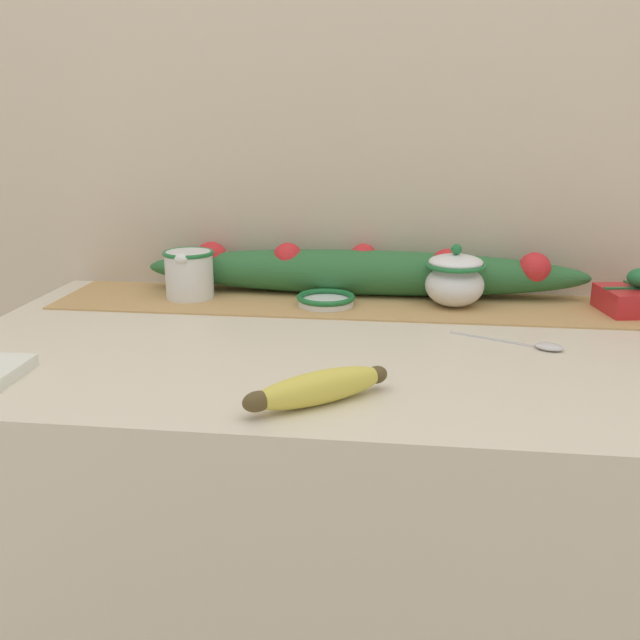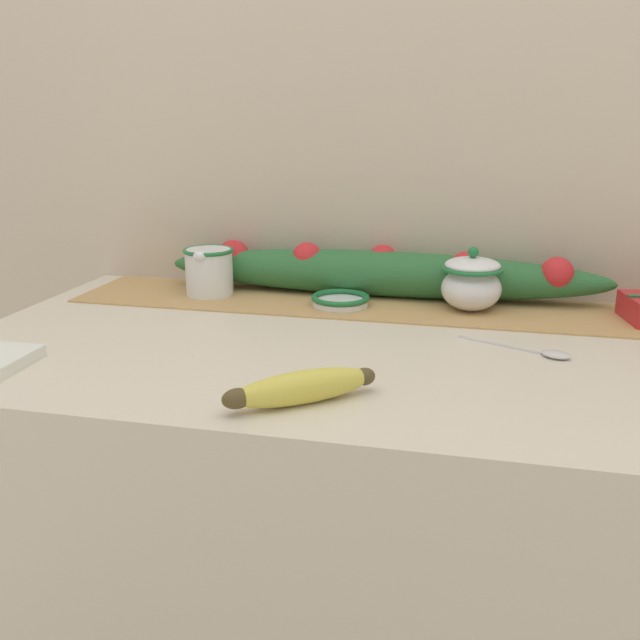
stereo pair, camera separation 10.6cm
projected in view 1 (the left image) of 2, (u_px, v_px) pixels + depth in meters
The scene contains 10 objects.
countertop at pixel (346, 585), 1.25m from camera, with size 1.25×0.71×0.90m, color beige.
back_wall at pixel (367, 138), 1.40m from camera, with size 2.05×0.04×2.40m, color beige.
table_runner at pixel (359, 304), 1.35m from camera, with size 1.15×0.22×0.00m, color tan.
cream_pitcher at pixel (189, 272), 1.37m from camera, with size 0.10×0.11×0.09m.
sugar_bowl at pixel (455, 279), 1.31m from camera, with size 0.11×0.11×0.12m.
small_dish at pixel (326, 300), 1.33m from camera, with size 0.11×0.11×0.02m.
banana at pixel (319, 388), 0.88m from camera, with size 0.18×0.15×0.04m.
spoon at pixel (542, 346), 1.09m from camera, with size 0.17×0.09×0.01m.
gift_box at pixel (639, 298), 1.28m from camera, with size 0.15×0.13×0.08m.
poinsettia_garland at pixel (362, 271), 1.40m from camera, with size 0.87×0.10×0.10m.
Camera 1 is at (0.09, -1.07, 1.25)m, focal length 40.00 mm.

